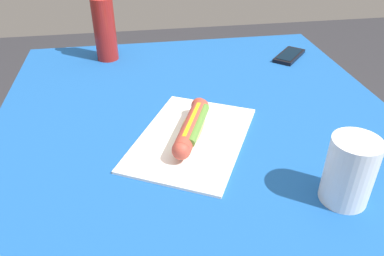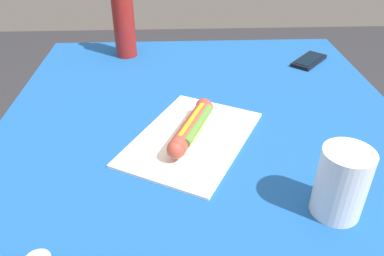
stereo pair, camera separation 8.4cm
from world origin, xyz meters
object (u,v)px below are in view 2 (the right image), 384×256
object	(u,v)px
cell_phone	(309,61)
soda_bottle	(124,22)
hot_dog	(192,127)
drinking_cup	(341,183)

from	to	relation	value
cell_phone	soda_bottle	xyz separation A→B (m)	(-0.09, -0.59, 0.11)
hot_dog	soda_bottle	bearing A→B (deg)	-158.77
cell_phone	hot_dog	bearing A→B (deg)	-43.29
cell_phone	soda_bottle	bearing A→B (deg)	-98.40
cell_phone	soda_bottle	world-z (taller)	soda_bottle
hot_dog	drinking_cup	bearing A→B (deg)	45.82
soda_bottle	drinking_cup	bearing A→B (deg)	30.56
cell_phone	soda_bottle	size ratio (longest dim) A/B	0.56
cell_phone	drinking_cup	distance (m)	0.67
soda_bottle	cell_phone	bearing A→B (deg)	81.60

